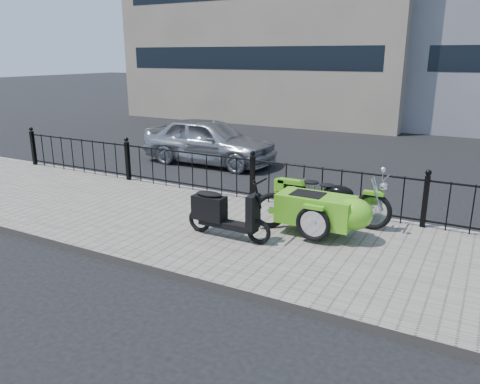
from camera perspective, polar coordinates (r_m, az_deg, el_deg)
The scene contains 8 objects.
ground at distance 9.13m, azimuth -2.24°, elevation -3.75°, with size 120.00×120.00×0.00m, color black.
sidewalk at distance 8.71m, azimuth -3.94°, elevation -4.36°, with size 30.00×3.80×0.12m, color slate.
curb at distance 10.30m, azimuth 1.87°, elevation -1.02°, with size 30.00×0.10×0.12m, color gray.
iron_fence at distance 10.04m, azimuth 1.53°, elevation 1.65°, with size 14.11×0.11×1.08m.
motorcycle_sidecar at distance 8.22m, azimuth 10.70°, elevation -1.96°, with size 2.28×1.48×0.98m.
scooter at distance 8.00m, azimuth -2.17°, elevation -2.58°, with size 1.61×0.47×1.09m.
spare_tire at distance 8.42m, azimuth 3.80°, elevation -2.26°, with size 0.67×0.67×0.10m, color black.
sedan_car at distance 13.96m, azimuth -3.78°, elevation 6.24°, with size 1.63×4.05×1.38m, color #ABADB2.
Camera 1 is at (4.43, -7.34, 3.14)m, focal length 35.00 mm.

